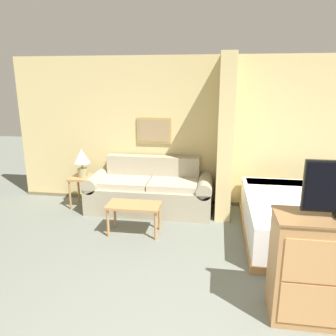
% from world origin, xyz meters
% --- Properties ---
extents(wall_back, '(6.61, 0.16, 2.60)m').
position_xyz_m(wall_back, '(-0.00, 3.74, 1.29)').
color(wall_back, '#DBC484').
rests_on(wall_back, ground_plane).
extents(wall_partition_pillar, '(0.24, 0.77, 2.60)m').
position_xyz_m(wall_partition_pillar, '(0.49, 3.30, 1.30)').
color(wall_partition_pillar, '#DBC484').
rests_on(wall_partition_pillar, ground_plane).
extents(couch, '(2.13, 0.84, 0.89)m').
position_xyz_m(couch, '(-0.74, 3.26, 0.33)').
color(couch, tan).
rests_on(couch, ground_plane).
extents(coffee_table, '(0.77, 0.41, 0.45)m').
position_xyz_m(coffee_table, '(-0.79, 2.33, 0.39)').
color(coffee_table, '#B27F4C').
rests_on(coffee_table, ground_plane).
extents(side_table, '(0.42, 0.42, 0.55)m').
position_xyz_m(side_table, '(-1.94, 3.24, 0.45)').
color(side_table, '#B27F4C').
rests_on(side_table, ground_plane).
extents(table_lamp, '(0.28, 0.28, 0.49)m').
position_xyz_m(table_lamp, '(-1.94, 3.24, 0.87)').
color(table_lamp, tan).
rests_on(table_lamp, side_table).
extents(bed, '(1.78, 2.14, 0.56)m').
position_xyz_m(bed, '(1.69, 2.58, 0.29)').
color(bed, '#B27F4C').
rests_on(bed, ground_plane).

